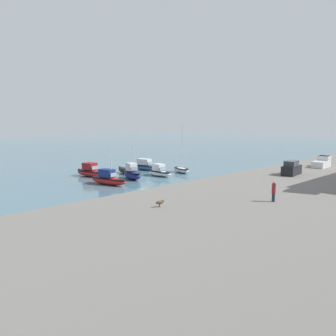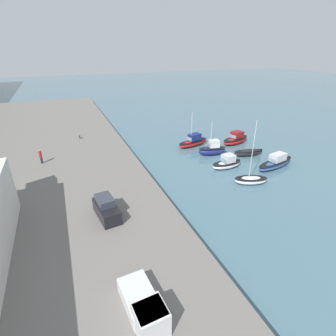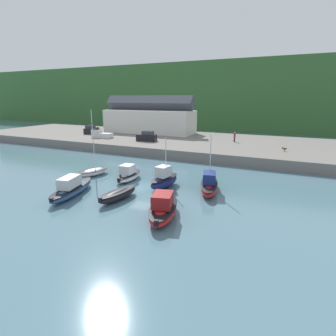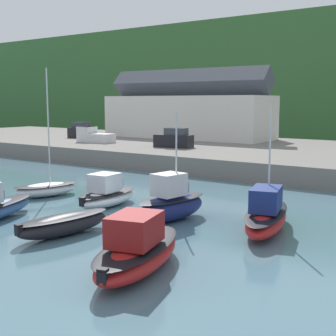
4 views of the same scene
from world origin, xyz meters
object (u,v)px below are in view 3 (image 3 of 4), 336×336
at_px(dog_on_quay, 284,149).
at_px(moored_boat_5, 118,195).
at_px(moored_boat_0, 93,172).
at_px(moored_boat_3, 209,184).
at_px(moored_boat_6, 163,208).
at_px(moored_boat_4, 72,188).
at_px(person_on_quay, 235,137).
at_px(moored_boat_2, 164,180).
at_px(pickup_truck_0, 101,134).
at_px(parked_car_0, 147,137).
at_px(parked_car_1, 91,130).
at_px(moored_boat_1, 128,175).

bearing_deg(dog_on_quay, moored_boat_5, 166.33).
bearing_deg(moored_boat_0, moored_boat_5, -18.46).
bearing_deg(moored_boat_3, moored_boat_6, -117.06).
bearing_deg(moored_boat_0, moored_boat_4, -50.20).
bearing_deg(moored_boat_6, person_on_quay, 75.91).
bearing_deg(moored_boat_3, moored_boat_2, 176.31).
bearing_deg(pickup_truck_0, moored_boat_5, -143.02).
relative_size(moored_boat_2, moored_boat_6, 0.90).
relative_size(moored_boat_0, parked_car_0, 2.08).
height_order(parked_car_0, parked_car_1, same).
relative_size(moored_boat_4, dog_on_quay, 9.26).
bearing_deg(moored_boat_2, moored_boat_0, -173.47).
bearing_deg(pickup_truck_0, parked_car_1, 50.04).
bearing_deg(moored_boat_6, parked_car_1, 123.03).
bearing_deg(moored_boat_2, dog_on_quay, 68.22).
distance_m(moored_boat_3, moored_boat_6, 8.71).
bearing_deg(parked_car_0, dog_on_quay, -97.26).
relative_size(moored_boat_6, person_on_quay, 3.22).
distance_m(pickup_truck_0, dog_on_quay, 39.09).
distance_m(parked_car_1, dog_on_quay, 46.26).
xyz_separation_m(moored_boat_4, pickup_truck_0, (-17.79, 27.56, 1.77)).
xyz_separation_m(moored_boat_0, dog_on_quay, (24.27, 20.77, 1.64)).
height_order(moored_boat_0, moored_boat_2, moored_boat_0).
xyz_separation_m(moored_boat_1, person_on_quay, (8.74, 27.01, 2.07)).
distance_m(moored_boat_3, dog_on_quay, 21.69).
relative_size(moored_boat_5, parked_car_0, 1.26).
xyz_separation_m(moored_boat_0, moored_boat_4, (2.96, -7.22, 0.24)).
distance_m(moored_boat_4, moored_boat_5, 5.70).
bearing_deg(parked_car_1, moored_boat_1, -45.91).
bearing_deg(dog_on_quay, parked_car_1, 100.91).
bearing_deg(pickup_truck_0, moored_boat_2, -132.97).
distance_m(parked_car_1, pickup_truck_0, 8.53).
height_order(moored_boat_3, moored_boat_4, moored_boat_3).
xyz_separation_m(moored_boat_6, pickup_truck_0, (-29.69, 28.38, 1.69)).
bearing_deg(moored_boat_1, moored_boat_0, 177.31).
relative_size(moored_boat_1, dog_on_quay, 6.02).
relative_size(moored_boat_3, parked_car_0, 1.64).
relative_size(parked_car_0, parked_car_1, 1.02).
relative_size(moored_boat_2, parked_car_0, 1.41).
bearing_deg(moored_boat_1, dog_on_quay, 44.37).
height_order(moored_boat_1, parked_car_0, parked_car_0).
relative_size(moored_boat_4, moored_boat_5, 1.47).
distance_m(moored_boat_3, parked_car_0, 28.09).
bearing_deg(moored_boat_4, moored_boat_1, 56.46).
xyz_separation_m(parked_car_0, person_on_quay, (17.26, 6.54, 0.18)).
bearing_deg(parked_car_1, moored_boat_5, -49.56).
xyz_separation_m(moored_boat_1, moored_boat_6, (9.09, -8.15, 0.10)).
height_order(parked_car_0, dog_on_quay, parked_car_0).
height_order(moored_boat_3, dog_on_quay, moored_boat_3).
bearing_deg(person_on_quay, moored_boat_3, -85.16).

